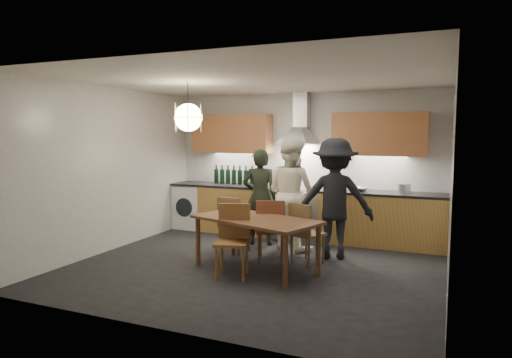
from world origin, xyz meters
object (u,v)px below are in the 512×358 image
at_px(wine_bottles, 237,175).
at_px(person_right, 334,199).
at_px(person_mid, 291,194).
at_px(chair_back_left, 232,221).
at_px(chair_front, 233,235).
at_px(mixing_bowl, 359,189).
at_px(stock_pot, 404,189).
at_px(dining_table, 256,224).
at_px(person_left, 260,197).

bearing_deg(wine_bottles, person_right, -27.75).
bearing_deg(wine_bottles, person_mid, -31.37).
distance_m(chair_back_left, chair_front, 1.10).
height_order(chair_back_left, mixing_bowl, mixing_bowl).
distance_m(person_mid, stock_pot, 1.84).
relative_size(person_right, wine_bottles, 1.86).
height_order(person_mid, person_right, person_right).
relative_size(stock_pot, wine_bottles, 0.22).
height_order(chair_front, person_mid, person_mid).
bearing_deg(wine_bottles, stock_pot, -1.89).
relative_size(dining_table, person_left, 1.18).
bearing_deg(stock_pot, wine_bottles, 178.11).
height_order(person_left, person_right, person_right).
relative_size(person_left, stock_pot, 7.63).
bearing_deg(dining_table, chair_front, -104.35).
distance_m(dining_table, wine_bottles, 2.60).
bearing_deg(person_right, wine_bottles, -42.78).
height_order(person_left, stock_pot, person_left).
bearing_deg(chair_back_left, chair_front, 122.26).
xyz_separation_m(dining_table, mixing_bowl, (1.02, 2.06, 0.29)).
distance_m(mixing_bowl, stock_pot, 0.71).
xyz_separation_m(person_left, stock_pot, (2.24, 0.72, 0.17)).
xyz_separation_m(person_mid, wine_bottles, (-1.37, 0.83, 0.18)).
bearing_deg(person_right, chair_front, 37.91).
bearing_deg(wine_bottles, person_left, -45.16).
bearing_deg(dining_table, chair_back_left, 153.65).
height_order(chair_front, mixing_bowl, mixing_bowl).
bearing_deg(stock_pot, person_right, -130.98).
bearing_deg(stock_pot, chair_back_left, -149.67).
height_order(stock_pot, wine_bottles, wine_bottles).
bearing_deg(chair_front, wine_bottles, 98.50).
relative_size(person_right, stock_pot, 8.52).
bearing_deg(chair_front, person_left, 84.65).
distance_m(person_left, mixing_bowl, 1.68).
bearing_deg(mixing_bowl, chair_back_left, -141.00).
distance_m(chair_back_left, person_right, 1.61).
height_order(chair_back_left, person_right, person_right).
bearing_deg(chair_back_left, person_right, -160.29).
distance_m(chair_back_left, stock_pot, 2.84).
bearing_deg(person_right, mixing_bowl, -115.56).
bearing_deg(person_mid, chair_back_left, 65.53).
xyz_separation_m(chair_front, person_mid, (0.24, 1.66, 0.36)).
bearing_deg(chair_back_left, mixing_bowl, -135.33).
bearing_deg(person_mid, wine_bottles, -8.87).
relative_size(chair_front, person_left, 0.58).
bearing_deg(chair_front, person_right, 37.08).
relative_size(person_left, person_mid, 0.90).
bearing_deg(chair_front, person_mid, 65.99).
bearing_deg(person_mid, person_right, -178.38).
relative_size(mixing_bowl, stock_pot, 1.38).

